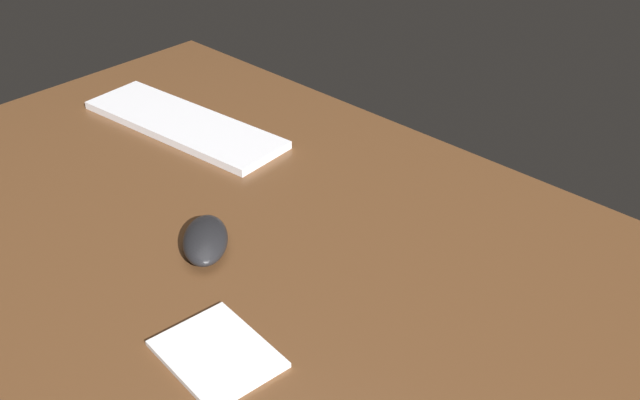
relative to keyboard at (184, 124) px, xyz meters
The scene contains 4 objects.
desk 38.44cm from the keyboard, 20.29° to the right, with size 140.00×84.00×2.00cm, color brown.
keyboard is the anchor object (origin of this frame).
computer_mouse 38.81cm from the keyboard, 33.27° to the right, with size 11.80×6.40×3.39cm, color black.
notepad 60.50cm from the keyboard, 34.21° to the right, with size 14.34×11.23×0.69cm, color white.
Camera 1 is at (68.26, -60.07, 67.03)cm, focal length 42.51 mm.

